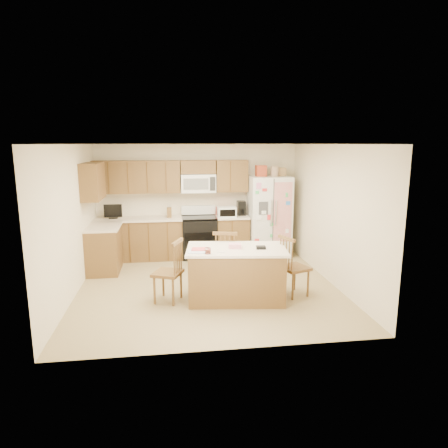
{
  "coord_description": "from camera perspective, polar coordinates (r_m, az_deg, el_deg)",
  "views": [
    {
      "loc": [
        -0.65,
        -6.74,
        2.51
      ],
      "look_at": [
        0.34,
        0.35,
        1.06
      ],
      "focal_mm": 32.0,
      "sensor_mm": 36.0,
      "label": 1
    }
  ],
  "objects": [
    {
      "name": "windsor_chair_back",
      "position": [
        7.09,
        0.23,
        -5.16
      ],
      "size": [
        0.52,
        0.5,
        1.03
      ],
      "color": "brown",
      "rests_on": "ground"
    },
    {
      "name": "windsor_chair_right",
      "position": [
        6.78,
        9.83,
        -6.13
      ],
      "size": [
        0.55,
        0.56,
        1.02
      ],
      "color": "brown",
      "rests_on": "ground"
    },
    {
      "name": "ground",
      "position": [
        7.22,
        -2.3,
        -8.92
      ],
      "size": [
        4.5,
        4.5,
        0.0
      ],
      "primitive_type": "plane",
      "color": "tan",
      "rests_on": "ground"
    },
    {
      "name": "stove",
      "position": [
        8.93,
        -3.55,
        -1.76
      ],
      "size": [
        0.76,
        0.65,
        1.13
      ],
      "color": "black",
      "rests_on": "ground"
    },
    {
      "name": "refrigerator",
      "position": [
        9.03,
        6.42,
        1.24
      ],
      "size": [
        0.9,
        0.79,
        2.04
      ],
      "color": "white",
      "rests_on": "ground"
    },
    {
      "name": "cabinetry",
      "position": [
        8.68,
        -9.99,
        0.68
      ],
      "size": [
        3.36,
        1.56,
        2.15
      ],
      "color": "brown",
      "rests_on": "ground"
    },
    {
      "name": "windsor_chair_left",
      "position": [
        6.49,
        -7.84,
        -6.89
      ],
      "size": [
        0.55,
        0.56,
        1.02
      ],
      "color": "brown",
      "rests_on": "ground"
    },
    {
      "name": "island",
      "position": [
        6.52,
        1.75,
        -7.08
      ],
      "size": [
        1.68,
        1.11,
        0.96
      ],
      "color": "brown",
      "rests_on": "ground"
    },
    {
      "name": "room_shell",
      "position": [
        6.85,
        -2.4,
        2.45
      ],
      "size": [
        4.6,
        4.6,
        2.52
      ],
      "color": "beige",
      "rests_on": "ground"
    }
  ]
}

